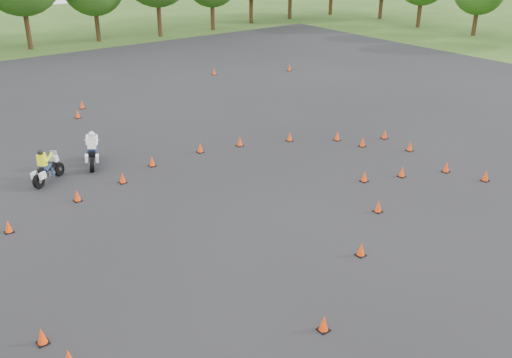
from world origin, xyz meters
The scene contains 6 objects.
ground centered at (0.00, 0.00, 0.00)m, with size 140.00×140.00×0.00m, color #2D5119.
asphalt_pad centered at (0.00, 6.00, 0.01)m, with size 62.00×62.00×0.00m, color black.
treeline centered at (1.77, 35.30, 4.66)m, with size 86.73×32.22×11.01m.
traffic_cones centered at (-0.65, 6.06, 0.23)m, with size 34.91×33.33×0.45m.
rider_yellow centered at (-5.50, 11.19, 0.75)m, with size 1.94×0.60×1.50m, color yellow, non-canonical shape.
rider_white centered at (-3.38, 11.84, 0.83)m, with size 2.15×0.66×1.66m, color white, non-canonical shape.
Camera 1 is at (-11.80, -11.63, 9.93)m, focal length 40.00 mm.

